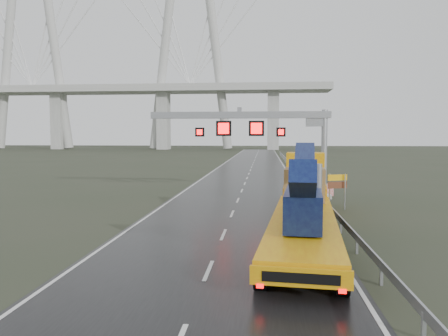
# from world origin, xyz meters

# --- Properties ---
(ground) EXTENTS (400.00, 400.00, 0.00)m
(ground) POSITION_xyz_m (0.00, 0.00, 0.00)
(ground) COLOR #2E3525
(ground) RESTS_ON ground
(road) EXTENTS (11.00, 200.00, 0.02)m
(road) POSITION_xyz_m (0.00, 40.00, 0.01)
(road) COLOR black
(road) RESTS_ON ground
(guardrail) EXTENTS (0.20, 140.00, 1.40)m
(guardrail) POSITION_xyz_m (6.10, 30.00, 0.70)
(guardrail) COLOR #909398
(guardrail) RESTS_ON ground
(sign_gantry) EXTENTS (14.90, 1.20, 7.42)m
(sign_gantry) POSITION_xyz_m (2.10, 17.99, 5.61)
(sign_gantry) COLOR #A7A8A3
(sign_gantry) RESTS_ON ground
(cable_stayed_bridge) EXTENTS (170.00, 14.00, 110.00)m
(cable_stayed_bridge) POSITION_xyz_m (-55.00, 140.00, 50.01)
(cable_stayed_bridge) COLOR #A7A8A3
(cable_stayed_bridge) RESTS_ON ground
(heavy_haul_truck) EXTENTS (4.80, 20.23, 4.71)m
(heavy_haul_truck) POSITION_xyz_m (4.32, 6.49, 1.83)
(heavy_haul_truck) COLOR orange
(heavy_haul_truck) RESTS_ON ground
(exit_sign_pair) EXTENTS (1.38, 0.58, 2.49)m
(exit_sign_pair) POSITION_xyz_m (7.10, 12.45, 1.74)
(exit_sign_pair) COLOR #919398
(exit_sign_pair) RESTS_ON ground
(striped_barrier) EXTENTS (0.68, 0.49, 1.04)m
(striped_barrier) POSITION_xyz_m (7.59, 19.41, 0.52)
(striped_barrier) COLOR red
(striped_barrier) RESTS_ON ground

